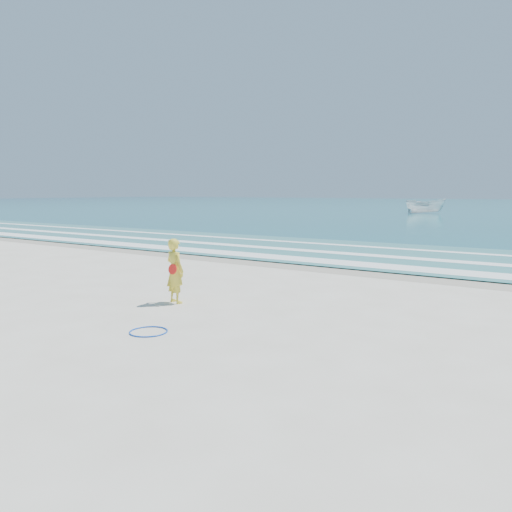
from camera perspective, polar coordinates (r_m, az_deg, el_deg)
The scene contains 9 objects.
ground at distance 12.49m, azimuth -12.88°, elevation -6.30°, with size 400.00×400.00×0.00m, color silver.
wet_sand at distance 19.66m, azimuth 6.53°, elevation -1.19°, with size 400.00×2.40×0.00m, color #B2A893.
shallow at distance 24.17m, azimuth 11.97°, elevation 0.39°, with size 400.00×10.00×0.01m, color #59B7AD.
foam_near at distance 20.80m, azimuth 8.17°, elevation -0.61°, with size 400.00×1.40×0.01m, color white.
foam_mid at distance 23.43m, azimuth 11.24°, elevation 0.22°, with size 400.00×0.90×0.01m, color white.
foam_far at distance 26.49m, azimuth 13.99°, elevation 0.95°, with size 400.00×0.60×0.01m, color white.
hoop at distance 10.75m, azimuth -12.18°, elevation -8.44°, with size 0.80×0.80×0.03m, color blue.
boat at distance 69.91m, azimuth 18.79°, elevation 5.42°, with size 1.89×5.03×1.94m, color white.
woman at distance 13.24m, azimuth -9.24°, elevation -1.68°, with size 0.70×0.54×1.70m.
Camera 1 is at (8.88, -8.30, 2.91)m, focal length 35.00 mm.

